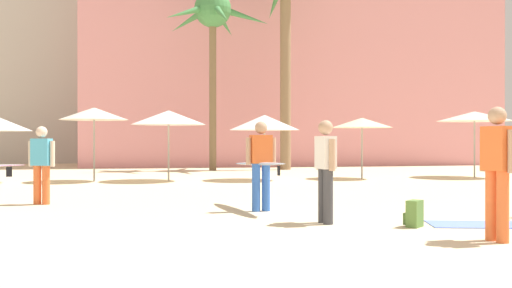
# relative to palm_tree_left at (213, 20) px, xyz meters

# --- Properties ---
(ground) EXTENTS (120.00, 120.00, 0.00)m
(ground) POSITION_rel_palm_tree_left_xyz_m (-1.38, -20.94, -6.93)
(ground) COLOR beige
(hotel_pink) EXTENTS (23.04, 8.83, 12.95)m
(hotel_pink) POSITION_rel_palm_tree_left_xyz_m (5.18, 7.33, -0.46)
(hotel_pink) COLOR pink
(hotel_pink) RESTS_ON ground
(palm_tree_left) EXTENTS (4.95, 4.90, 8.27)m
(palm_tree_left) POSITION_rel_palm_tree_left_xyz_m (0.00, 0.00, 0.00)
(palm_tree_left) COLOR brown
(palm_tree_left) RESTS_ON ground
(cafe_umbrella_0) EXTENTS (2.26, 2.26, 2.46)m
(cafe_umbrella_0) POSITION_rel_palm_tree_left_xyz_m (-4.70, -6.83, -4.68)
(cafe_umbrella_0) COLOR gray
(cafe_umbrella_0) RESTS_ON ground
(cafe_umbrella_1) EXTENTS (2.43, 2.43, 2.25)m
(cafe_umbrella_1) POSITION_rel_palm_tree_left_xyz_m (1.01, -7.16, -4.95)
(cafe_umbrella_1) COLOR gray
(cafe_umbrella_1) RESTS_ON ground
(cafe_umbrella_4) EXTENTS (2.18, 2.18, 2.18)m
(cafe_umbrella_4) POSITION_rel_palm_tree_left_xyz_m (4.60, -6.99, -4.93)
(cafe_umbrella_4) COLOR gray
(cafe_umbrella_4) RESTS_ON ground
(cafe_umbrella_5) EXTENTS (2.72, 2.72, 2.44)m
(cafe_umbrella_5) POSITION_rel_palm_tree_left_xyz_m (8.96, -7.06, -4.67)
(cafe_umbrella_5) COLOR gray
(cafe_umbrella_5) RESTS_ON ground
(cafe_umbrella_6) EXTENTS (2.52, 2.52, 2.38)m
(cafe_umbrella_6) POSITION_rel_palm_tree_left_xyz_m (-2.25, -7.00, -4.80)
(cafe_umbrella_6) COLOR gray
(cafe_umbrella_6) RESTS_ON ground
(beach_towel) EXTENTS (1.77, 1.22, 0.01)m
(beach_towel) POSITION_rel_palm_tree_left_xyz_m (2.31, -18.48, -6.92)
(beach_towel) COLOR #6684E0
(beach_towel) RESTS_ON ground
(backpack) EXTENTS (0.35, 0.35, 0.42)m
(backpack) POSITION_rel_palm_tree_left_xyz_m (1.16, -18.50, -6.73)
(backpack) COLOR #577F39
(backpack) RESTS_ON ground
(person_far_right) EXTENTS (0.79, 2.65, 1.72)m
(person_far_right) POSITION_rel_palm_tree_left_xyz_m (-0.80, -15.91, -6.00)
(person_far_right) COLOR blue
(person_far_right) RESTS_ON ground
(person_mid_left) EXTENTS (0.27, 0.61, 1.69)m
(person_mid_left) POSITION_rel_palm_tree_left_xyz_m (-0.08, -17.87, -6.01)
(person_mid_left) COLOR #3D3D42
(person_mid_left) RESTS_ON ground
(person_far_left) EXTENTS (0.30, 0.61, 1.80)m
(person_far_left) POSITION_rel_palm_tree_left_xyz_m (1.66, -19.95, -5.94)
(person_far_left) COLOR orange
(person_far_left) RESTS_ON ground
(person_near_left) EXTENTS (0.60, 0.35, 1.66)m
(person_near_left) POSITION_rel_palm_tree_left_xyz_m (-5.15, -13.98, -6.03)
(person_near_left) COLOR orange
(person_near_left) RESTS_ON ground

